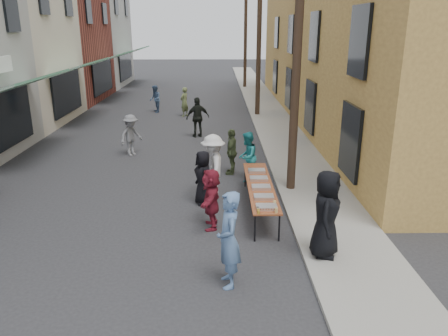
{
  "coord_description": "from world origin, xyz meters",
  "views": [
    {
      "loc": [
        2.03,
        -9.78,
        4.92
      ],
      "look_at": [
        2.19,
        1.33,
        1.3
      ],
      "focal_mm": 35.0,
      "sensor_mm": 36.0,
      "label": 1
    }
  ],
  "objects_px": {
    "serving_table": "(260,186)",
    "guest_front_c": "(247,157)",
    "server": "(326,214)",
    "guest_front_a": "(203,178)",
    "utility_pole_mid": "(259,34)",
    "utility_pole_far": "(246,32)",
    "utility_pole_near": "(298,42)",
    "catering_tray_sausage": "(267,207)"
  },
  "relations": [
    {
      "from": "guest_front_c",
      "to": "catering_tray_sausage",
      "type": "bearing_deg",
      "value": 23.13
    },
    {
      "from": "utility_pole_near",
      "to": "catering_tray_sausage",
      "type": "distance_m",
      "value": 4.99
    },
    {
      "from": "utility_pole_mid",
      "to": "utility_pole_far",
      "type": "xyz_separation_m",
      "value": [
        0.0,
        12.0,
        0.0
      ]
    },
    {
      "from": "utility_pole_mid",
      "to": "serving_table",
      "type": "height_order",
      "value": "utility_pole_mid"
    },
    {
      "from": "guest_front_c",
      "to": "server",
      "type": "distance_m",
      "value": 5.35
    },
    {
      "from": "utility_pole_mid",
      "to": "guest_front_a",
      "type": "relative_size",
      "value": 5.69
    },
    {
      "from": "utility_pole_mid",
      "to": "catering_tray_sausage",
      "type": "height_order",
      "value": "utility_pole_mid"
    },
    {
      "from": "utility_pole_mid",
      "to": "serving_table",
      "type": "distance_m",
      "value": 14.06
    },
    {
      "from": "guest_front_a",
      "to": "guest_front_c",
      "type": "bearing_deg",
      "value": 126.45
    },
    {
      "from": "utility_pole_mid",
      "to": "utility_pole_far",
      "type": "bearing_deg",
      "value": 90.0
    },
    {
      "from": "utility_pole_mid",
      "to": "catering_tray_sausage",
      "type": "relative_size",
      "value": 18.0
    },
    {
      "from": "serving_table",
      "to": "catering_tray_sausage",
      "type": "xyz_separation_m",
      "value": [
        0.0,
        -1.65,
        0.08
      ]
    },
    {
      "from": "catering_tray_sausage",
      "to": "guest_front_c",
      "type": "height_order",
      "value": "guest_front_c"
    },
    {
      "from": "guest_front_c",
      "to": "server",
      "type": "bearing_deg",
      "value": 35.1
    },
    {
      "from": "utility_pole_near",
      "to": "catering_tray_sausage",
      "type": "xyz_separation_m",
      "value": [
        -1.11,
        -3.15,
        -3.71
      ]
    },
    {
      "from": "serving_table",
      "to": "server",
      "type": "height_order",
      "value": "server"
    },
    {
      "from": "catering_tray_sausage",
      "to": "guest_front_a",
      "type": "xyz_separation_m",
      "value": [
        -1.59,
        2.16,
        0.0
      ]
    },
    {
      "from": "utility_pole_near",
      "to": "serving_table",
      "type": "height_order",
      "value": "utility_pole_near"
    },
    {
      "from": "utility_pole_near",
      "to": "guest_front_a",
      "type": "xyz_separation_m",
      "value": [
        -2.7,
        -0.99,
        -3.71
      ]
    },
    {
      "from": "serving_table",
      "to": "guest_front_c",
      "type": "xyz_separation_m",
      "value": [
        -0.2,
        2.45,
        0.12
      ]
    },
    {
      "from": "utility_pole_far",
      "to": "guest_front_c",
      "type": "height_order",
      "value": "utility_pole_far"
    },
    {
      "from": "catering_tray_sausage",
      "to": "guest_front_a",
      "type": "distance_m",
      "value": 2.68
    },
    {
      "from": "server",
      "to": "catering_tray_sausage",
      "type": "bearing_deg",
      "value": 65.56
    },
    {
      "from": "guest_front_a",
      "to": "utility_pole_far",
      "type": "bearing_deg",
      "value": 155.81
    },
    {
      "from": "utility_pole_near",
      "to": "utility_pole_mid",
      "type": "distance_m",
      "value": 12.0
    },
    {
      "from": "utility_pole_near",
      "to": "serving_table",
      "type": "bearing_deg",
      "value": -126.6
    },
    {
      "from": "utility_pole_far",
      "to": "guest_front_c",
      "type": "xyz_separation_m",
      "value": [
        -1.31,
        -23.04,
        -3.67
      ]
    },
    {
      "from": "utility_pole_far",
      "to": "guest_front_a",
      "type": "bearing_deg",
      "value": -96.17
    },
    {
      "from": "utility_pole_near",
      "to": "serving_table",
      "type": "xyz_separation_m",
      "value": [
        -1.11,
        -1.5,
        -3.79
      ]
    },
    {
      "from": "server",
      "to": "utility_pole_far",
      "type": "bearing_deg",
      "value": 18.18
    },
    {
      "from": "utility_pole_far",
      "to": "server",
      "type": "xyz_separation_m",
      "value": [
        0.05,
        -28.21,
        -3.42
      ]
    },
    {
      "from": "serving_table",
      "to": "server",
      "type": "distance_m",
      "value": 2.97
    },
    {
      "from": "utility_pole_near",
      "to": "serving_table",
      "type": "distance_m",
      "value": 4.22
    },
    {
      "from": "utility_pole_near",
      "to": "utility_pole_mid",
      "type": "relative_size",
      "value": 1.0
    },
    {
      "from": "utility_pole_far",
      "to": "serving_table",
      "type": "xyz_separation_m",
      "value": [
        -1.11,
        -25.5,
        -3.79
      ]
    },
    {
      "from": "utility_pole_near",
      "to": "utility_pole_far",
      "type": "height_order",
      "value": "same"
    },
    {
      "from": "utility_pole_mid",
      "to": "guest_front_a",
      "type": "distance_m",
      "value": 13.78
    },
    {
      "from": "catering_tray_sausage",
      "to": "utility_pole_mid",
      "type": "bearing_deg",
      "value": 85.81
    },
    {
      "from": "utility_pole_mid",
      "to": "server",
      "type": "xyz_separation_m",
      "value": [
        0.05,
        -16.21,
        -3.42
      ]
    },
    {
      "from": "utility_pole_mid",
      "to": "server",
      "type": "distance_m",
      "value": 16.57
    },
    {
      "from": "guest_front_c",
      "to": "serving_table",
      "type": "bearing_deg",
      "value": 24.99
    },
    {
      "from": "utility_pole_far",
      "to": "guest_front_a",
      "type": "relative_size",
      "value": 5.69
    }
  ]
}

